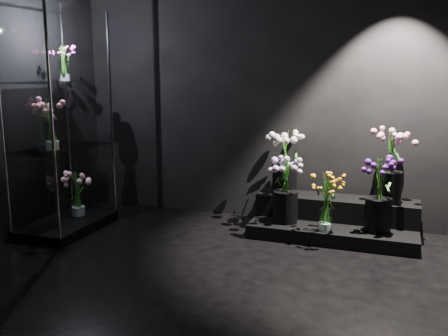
% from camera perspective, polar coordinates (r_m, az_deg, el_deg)
% --- Properties ---
extents(floor, '(4.00, 4.00, 0.00)m').
position_cam_1_polar(floor, '(3.88, -5.04, -13.58)').
color(floor, black).
rests_on(floor, ground).
extents(wall_back, '(4.00, 0.00, 4.00)m').
position_cam_1_polar(wall_back, '(5.41, 3.59, 8.84)').
color(wall_back, black).
rests_on(wall_back, floor).
extents(display_riser, '(1.60, 0.71, 0.35)m').
position_cam_1_polar(display_riser, '(5.13, 12.51, -5.79)').
color(display_riser, black).
rests_on(display_riser, floor).
extents(display_case, '(0.60, 1.00, 2.20)m').
position_cam_1_polar(display_case, '(5.20, -18.18, 4.90)').
color(display_case, black).
rests_on(display_case, floor).
extents(bouquet_orange_bells, '(0.34, 0.34, 0.56)m').
position_cam_1_polar(bouquet_orange_bells, '(4.74, 11.59, -3.68)').
color(bouquet_orange_bells, white).
rests_on(bouquet_orange_bells, display_riser).
extents(bouquet_lilac, '(0.41, 0.41, 0.64)m').
position_cam_1_polar(bouquet_lilac, '(4.93, 7.08, -2.05)').
color(bouquet_lilac, black).
rests_on(bouquet_lilac, display_riser).
extents(bouquet_purple, '(0.36, 0.36, 0.70)m').
position_cam_1_polar(bouquet_purple, '(4.83, 17.32, -2.52)').
color(bouquet_purple, black).
rests_on(bouquet_purple, display_riser).
extents(bouquet_cream_roses, '(0.46, 0.46, 0.67)m').
position_cam_1_polar(bouquet_cream_roses, '(5.19, 7.00, 1.43)').
color(bouquet_cream_roses, black).
rests_on(bouquet_cream_roses, display_riser).
extents(bouquet_pink_roses, '(0.36, 0.36, 0.70)m').
position_cam_1_polar(bouquet_pink_roses, '(5.03, 18.43, 0.54)').
color(bouquet_pink_roses, black).
rests_on(bouquet_pink_roses, display_riser).
extents(bouquet_case_pink, '(0.31, 0.31, 0.48)m').
position_cam_1_polar(bouquet_case_pink, '(5.07, -19.16, 4.83)').
color(bouquet_case_pink, white).
rests_on(bouquet_case_pink, display_case).
extents(bouquet_case_magenta, '(0.27, 0.27, 0.35)m').
position_cam_1_polar(bouquet_case_magenta, '(5.31, -17.90, 11.43)').
color(bouquet_case_magenta, white).
rests_on(bouquet_case_magenta, display_case).
extents(bouquet_case_base_pink, '(0.39, 0.39, 0.47)m').
position_cam_1_polar(bouquet_case_base_pink, '(5.46, -16.40, -2.70)').
color(bouquet_case_base_pink, white).
rests_on(bouquet_case_base_pink, display_case).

